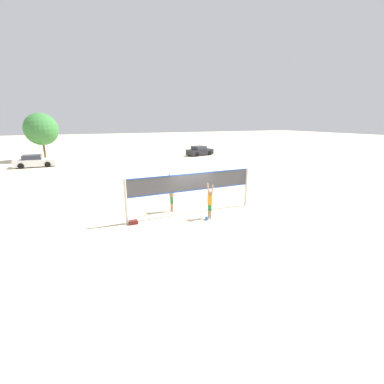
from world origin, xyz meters
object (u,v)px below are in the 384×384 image
Objects in this scene: player_spiker at (210,200)px; tree_left_cluster at (41,129)px; volleyball_net at (192,186)px; volleyball at (207,218)px; player_blocker at (172,192)px; parked_car_near at (35,161)px; gear_bag at (134,222)px; parked_car_mid at (200,151)px.

tree_left_cluster reaches higher than player_spiker.
volleyball_net reaches higher than volleyball.
player_blocker is 2.73m from volleyball.
volleyball_net is 24.38m from parked_car_near.
tree_left_cluster reaches higher than gear_bag.
gear_bag is 23.23m from parked_car_near.
gear_bag is (-4.09, 0.87, -0.93)m from player_spiker.
tree_left_cluster is (-9.80, 27.56, 2.48)m from volleyball_net.
player_blocker reaches higher than parked_car_near.
player_spiker is 0.87× the size of player_blocker.
volleyball is at bearing 30.74° from player_blocker.
gear_bag is (-2.54, -1.07, -1.11)m from player_blocker.
player_blocker is (-1.55, 1.93, 0.17)m from player_spiker.
volleyball_net is 3.85× the size of player_spiker.
parked_car_mid is at bearing 65.08° from volleyball.
parked_car_mid is (11.43, 24.61, 0.56)m from volleyball.
player_blocker is at bearing 120.74° from volleyball.
gear_bag is at bearing 164.23° from volleyball.
tree_left_cluster is (-10.44, 28.56, 3.12)m from player_spiker.
volleyball is at bearing -15.77° from gear_bag.
volleyball_net is 1.77× the size of parked_car_near.
parked_car_near is 0.97× the size of parked_car_mid.
parked_car_near reaches higher than gear_bag.
player_blocker reaches higher than volleyball.
player_spiker is at bearing -11.97° from gear_bag.
tree_left_cluster is at bearing 155.93° from parked_car_mid.
tree_left_cluster is (-6.35, 27.70, 4.05)m from gear_bag.
volleyball is 0.51× the size of gear_bag.
player_spiker is at bearing -127.72° from parked_car_mid.
player_spiker reaches higher than parked_car_mid.
parked_car_mid is (11.79, 23.39, -1.01)m from volleyball_net.
volleyball_net is at bearing -129.90° from parked_car_mid.
parked_car_mid is (11.16, 24.40, -0.37)m from player_spiker.
parked_car_near is at bearing 107.51° from gear_bag.
player_blocker is 5.37× the size of gear_bag.
parked_car_mid reaches higher than volleyball.
gear_bag is 0.10× the size of parked_car_near.
player_spiker is 4.28m from gear_bag.
player_spiker is 0.32× the size of tree_left_cluster.
parked_car_mid reaches higher than gear_bag.
volleyball_net is 17.99× the size of gear_bag.
gear_bag is at bearing -72.62° from parked_car_near.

